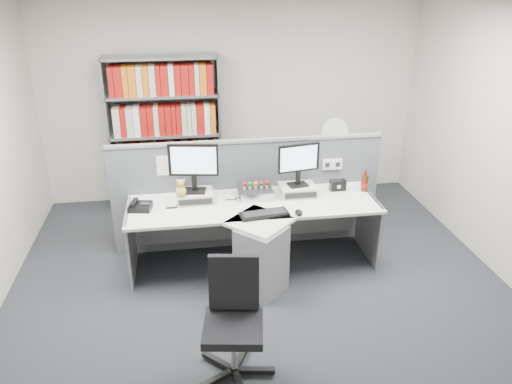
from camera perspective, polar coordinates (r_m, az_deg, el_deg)
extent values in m
plane|color=#2E3136|center=(4.90, 1.18, -12.98)|extent=(5.50, 5.50, 0.00)
cube|color=beige|center=(6.84, -2.70, 10.37)|extent=(5.00, 0.04, 2.70)
cube|color=white|center=(3.93, 1.52, 20.37)|extent=(5.00, 5.50, 0.04)
cube|color=#575C63|center=(5.66, -0.92, -0.31)|extent=(3.00, 0.05, 1.25)
cube|color=#99989D|center=(5.43, -0.96, 5.82)|extent=(3.00, 0.07, 0.03)
cube|color=white|center=(5.70, 8.62, 3.14)|extent=(0.22, 0.04, 0.12)
cube|color=white|center=(5.43, -10.37, 3.08)|extent=(0.16, 0.00, 0.22)
cube|color=white|center=(5.43, -6.15, 3.34)|extent=(0.16, 0.00, 0.22)
cube|color=white|center=(5.60, 6.22, 3.99)|extent=(0.16, 0.00, 0.22)
cube|color=silver|center=(5.24, -0.28, -1.41)|extent=(2.60, 0.80, 0.03)
cube|color=silver|center=(4.88, 0.41, -3.39)|extent=(0.74, 0.74, 0.03)
cube|color=gray|center=(4.95, 0.62, -7.72)|extent=(0.57, 0.57, 0.69)
cube|color=gray|center=(5.38, -13.95, -5.58)|extent=(0.03, 0.70, 0.72)
cube|color=gray|center=(5.70, 12.59, -3.69)|extent=(0.03, 0.70, 0.72)
cube|color=gray|center=(5.71, -0.80, -3.12)|extent=(2.50, 0.02, 0.45)
cube|color=beige|center=(5.31, -6.91, -0.45)|extent=(0.38, 0.30, 0.10)
cube|color=black|center=(5.17, -6.84, -1.13)|extent=(0.34, 0.01, 0.06)
cube|color=beige|center=(5.44, 4.73, 0.26)|extent=(0.38, 0.30, 0.10)
cube|color=black|center=(5.31, 5.10, -0.38)|extent=(0.34, 0.01, 0.06)
cube|color=black|center=(5.28, -6.94, 0.14)|extent=(0.25, 0.20, 0.02)
cube|color=black|center=(5.25, -6.99, 1.06)|extent=(0.06, 0.04, 0.18)
cube|color=black|center=(5.16, -7.13, 3.62)|extent=(0.51, 0.12, 0.34)
cube|color=#BEE2FF|center=(5.14, -7.08, 3.54)|extent=(0.45, 0.08, 0.29)
cube|color=black|center=(5.42, 4.75, 0.84)|extent=(0.22, 0.18, 0.02)
cube|color=black|center=(5.39, 4.78, 1.64)|extent=(0.05, 0.04, 0.16)
cube|color=black|center=(5.31, 4.86, 3.88)|extent=(0.45, 0.11, 0.30)
cube|color=#BEE2FF|center=(5.29, 4.87, 3.80)|extent=(0.40, 0.08, 0.26)
cube|color=black|center=(5.38, -0.08, 0.01)|extent=(0.35, 0.31, 0.09)
cube|color=silver|center=(5.24, 0.18, -0.67)|extent=(0.35, 0.01, 0.09)
cylinder|color=beige|center=(5.32, -1.32, 0.48)|extent=(0.03, 0.03, 0.03)
sphere|color=#A5140F|center=(5.30, -1.33, 0.90)|extent=(0.05, 0.05, 0.05)
cylinder|color=beige|center=(5.32, -0.68, 0.52)|extent=(0.03, 0.03, 0.03)
sphere|color=#19721E|center=(5.31, -0.69, 0.94)|extent=(0.05, 0.05, 0.05)
cylinder|color=beige|center=(5.33, -0.05, 0.55)|extent=(0.03, 0.03, 0.03)
sphere|color=orange|center=(5.32, -0.05, 0.97)|extent=(0.05, 0.05, 0.05)
cylinder|color=beige|center=(5.34, 0.59, 0.59)|extent=(0.03, 0.03, 0.03)
sphere|color=#593319|center=(5.32, 0.59, 1.01)|extent=(0.05, 0.05, 0.05)
cylinder|color=beige|center=(5.35, 1.22, 0.63)|extent=(0.03, 0.03, 0.03)
sphere|color=#A5140F|center=(5.33, 1.23, 1.05)|extent=(0.05, 0.05, 0.05)
cube|color=black|center=(4.96, 0.93, -2.53)|extent=(0.50, 0.25, 0.03)
cube|color=black|center=(4.96, 0.93, -2.36)|extent=(0.44, 0.19, 0.01)
ellipsoid|color=black|center=(5.00, 4.88, -2.32)|extent=(0.07, 0.12, 0.04)
cube|color=black|center=(5.21, -12.95, -1.63)|extent=(0.25, 0.23, 0.06)
cube|color=black|center=(5.21, -13.63, -1.16)|extent=(0.08, 0.18, 0.03)
cube|color=black|center=(5.19, -12.46, -1.30)|extent=(0.11, 0.07, 0.01)
cube|color=black|center=(5.20, -9.54, -1.62)|extent=(0.11, 0.07, 0.02)
cube|color=white|center=(5.16, -9.59, -1.07)|extent=(0.10, 0.04, 0.11)
cube|color=white|center=(5.20, -9.59, -0.87)|extent=(0.10, 0.04, 0.11)
sphere|color=gold|center=(5.18, -8.49, 0.08)|extent=(0.11, 0.11, 0.11)
sphere|color=gold|center=(5.15, -8.55, 1.01)|extent=(0.07, 0.07, 0.07)
sphere|color=gold|center=(5.14, -8.95, 1.25)|extent=(0.03, 0.03, 0.03)
sphere|color=gold|center=(5.14, -8.19, 1.30)|extent=(0.03, 0.03, 0.03)
cube|color=black|center=(5.59, 9.23, 0.78)|extent=(0.17, 0.10, 0.11)
cylinder|color=#3F190A|center=(5.61, 12.20, 1.01)|extent=(0.07, 0.07, 0.18)
cylinder|color=#A5140F|center=(5.62, 12.18, 0.81)|extent=(0.08, 0.08, 0.05)
cylinder|color=#3F190A|center=(5.57, 12.30, 2.12)|extent=(0.03, 0.03, 0.05)
cylinder|color=#A5140F|center=(5.56, 12.33, 2.42)|extent=(0.03, 0.03, 0.01)
cube|color=gray|center=(6.67, -16.14, 5.97)|extent=(0.03, 0.40, 2.00)
cube|color=gray|center=(6.62, -4.18, 6.74)|extent=(0.03, 0.40, 2.00)
cube|color=gray|center=(6.79, -10.17, 6.86)|extent=(1.40, 0.02, 2.00)
cube|color=gray|center=(6.96, -9.61, -1.33)|extent=(1.38, 0.40, 0.03)
cube|color=gray|center=(6.77, -9.89, 2.51)|extent=(1.38, 0.40, 0.03)
cube|color=gray|center=(6.60, -10.20, 6.56)|extent=(1.38, 0.40, 0.03)
cube|color=gray|center=(6.48, -10.52, 10.78)|extent=(1.38, 0.40, 0.03)
cube|color=gray|center=(6.39, -10.83, 14.80)|extent=(1.38, 0.40, 0.03)
cube|color=#A5140F|center=(6.85, -9.72, 0.05)|extent=(1.24, 0.28, 0.36)
cube|color=orange|center=(6.67, -10.01, 3.98)|extent=(1.24, 0.28, 0.36)
cube|color=beige|center=(6.52, -10.32, 8.12)|extent=(1.24, 0.28, 0.36)
cube|color=white|center=(6.41, -10.65, 12.42)|extent=(1.24, 0.28, 0.36)
cube|color=gray|center=(6.68, 8.45, 0.77)|extent=(0.45, 0.60, 0.70)
cube|color=black|center=(6.35, 9.31, 1.13)|extent=(0.40, 0.02, 0.28)
cube|color=black|center=(6.48, 9.12, -1.48)|extent=(0.40, 0.02, 0.28)
cylinder|color=white|center=(6.55, 8.64, 3.72)|extent=(0.20, 0.20, 0.03)
cylinder|color=white|center=(6.51, 8.71, 4.67)|extent=(0.03, 0.03, 0.20)
cylinder|color=white|center=(6.41, 8.90, 6.83)|extent=(0.33, 0.12, 0.33)
cylinder|color=silver|center=(6.44, 8.83, 6.91)|extent=(0.33, 0.11, 0.33)
cylinder|color=silver|center=(4.08, -2.53, -17.46)|extent=(0.05, 0.05, 0.39)
cube|color=black|center=(3.94, -2.59, -15.11)|extent=(0.51, 0.51, 0.07)
cube|color=black|center=(3.95, -2.52, -10.15)|extent=(0.40, 0.17, 0.45)
cube|color=black|center=(4.21, 0.05, -19.53)|extent=(0.30, 0.09, 0.04)
cylinder|color=black|center=(4.22, 1.74, -19.68)|extent=(0.05, 0.05, 0.03)
cube|color=black|center=(4.34, -1.62, -18.01)|extent=(0.18, 0.28, 0.04)
cylinder|color=black|center=(4.43, -1.08, -17.19)|extent=(0.05, 0.05, 0.03)
cube|color=black|center=(4.30, -4.41, -18.52)|extent=(0.24, 0.24, 0.04)
cylinder|color=black|center=(4.37, -5.63, -18.01)|extent=(0.05, 0.05, 0.03)
cube|color=black|center=(4.15, -4.64, -20.43)|extent=(0.28, 0.18, 0.04)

